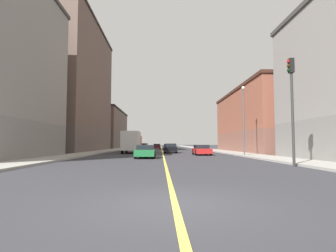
% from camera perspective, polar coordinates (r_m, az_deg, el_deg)
% --- Properties ---
extents(ground_plane, '(400.00, 400.00, 0.00)m').
position_cam_1_polar(ground_plane, '(6.32, 1.52, -16.65)').
color(ground_plane, '#323137').
rests_on(ground_plane, ground).
extents(sidewalk_left, '(3.11, 168.00, 0.15)m').
position_cam_1_polar(sidewalk_left, '(56.07, 8.63, -5.06)').
color(sidewalk_left, '#9E9B93').
rests_on(sidewalk_left, ground).
extents(sidewalk_right, '(3.11, 168.00, 0.15)m').
position_cam_1_polar(sidewalk_right, '(55.95, -11.33, -5.03)').
color(sidewalk_right, '#9E9B93').
rests_on(sidewalk_right, ground).
extents(lane_center_stripe, '(0.16, 154.00, 0.01)m').
position_cam_1_polar(lane_center_stripe, '(55.17, -1.34, -5.19)').
color(lane_center_stripe, '#E5D14C').
rests_on(lane_center_stripe, ground).
extents(building_left_mid, '(9.14, 23.79, 9.80)m').
position_cam_1_polar(building_left_mid, '(43.97, 19.64, 1.05)').
color(building_left_mid, brown).
rests_on(building_left_mid, ground).
extents(building_right_midblock, '(9.14, 24.11, 22.27)m').
position_cam_1_polar(building_right_midblock, '(49.11, -20.00, 7.93)').
color(building_right_midblock, brown).
rests_on(building_right_midblock, ground).
extents(building_right_distant, '(9.14, 24.83, 10.55)m').
position_cam_1_polar(building_right_distant, '(75.11, -13.44, -0.68)').
color(building_right_distant, brown).
rests_on(building_right_distant, ground).
extents(traffic_light_left_near, '(0.40, 0.32, 6.62)m').
position_cam_1_polar(traffic_light_left_near, '(17.79, 25.34, 5.78)').
color(traffic_light_left_near, '#2D2D2D').
rests_on(traffic_light_left_near, ground).
extents(street_lamp_left_near, '(0.36, 0.36, 7.47)m').
position_cam_1_polar(street_lamp_left_near, '(29.62, 16.14, 2.69)').
color(street_lamp_left_near, '#4C4C51').
rests_on(street_lamp_left_near, ground).
extents(car_green, '(1.87, 4.33, 1.23)m').
position_cam_1_polar(car_green, '(25.15, -4.93, -5.55)').
color(car_green, '#1E6B38').
rests_on(car_green, ground).
extents(car_blue, '(1.89, 4.39, 1.21)m').
position_cam_1_polar(car_blue, '(56.06, -0.07, -4.56)').
color(car_blue, '#23389E').
rests_on(car_blue, ground).
extents(car_silver, '(1.89, 4.25, 1.36)m').
position_cam_1_polar(car_silver, '(62.41, -5.15, -4.41)').
color(car_silver, silver).
rests_on(car_silver, ground).
extents(car_maroon, '(1.86, 4.09, 1.22)m').
position_cam_1_polar(car_maroon, '(63.30, -2.45, -4.45)').
color(car_maroon, maroon).
rests_on(car_maroon, ground).
extents(car_yellow, '(1.97, 4.36, 1.36)m').
position_cam_1_polar(car_yellow, '(56.19, -5.60, -4.47)').
color(car_yellow, gold).
rests_on(car_yellow, ground).
extents(car_red, '(1.85, 4.31, 1.20)m').
position_cam_1_polar(car_red, '(31.37, 7.30, -5.19)').
color(car_red, red).
rests_on(car_red, ground).
extents(car_black, '(1.94, 4.61, 1.35)m').
position_cam_1_polar(car_black, '(37.73, 0.58, -4.87)').
color(car_black, black).
rests_on(car_black, ground).
extents(box_truck, '(2.38, 6.78, 2.99)m').
position_cam_1_polar(box_truck, '(37.04, -7.87, -3.39)').
color(box_truck, maroon).
rests_on(box_truck, ground).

